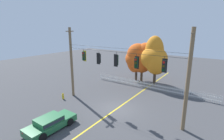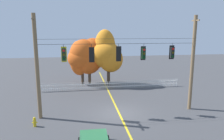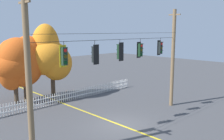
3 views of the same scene
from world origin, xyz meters
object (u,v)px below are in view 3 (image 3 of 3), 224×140
Objects in this scene: traffic_signal_northbound_primary at (95,54)px; autumn_maple_near_fence at (15,62)px; traffic_signal_eastbound_side at (120,52)px; traffic_signal_southbound_primary at (64,56)px; autumn_maple_mid at (26,61)px; autumn_oak_far_east at (50,56)px; traffic_signal_northbound_secondary at (160,48)px; traffic_signal_westbound_side at (140,50)px.

traffic_signal_northbound_primary reaches higher than autumn_maple_near_fence.
traffic_signal_southbound_primary is at bearing 179.74° from traffic_signal_eastbound_side.
traffic_signal_northbound_primary is 0.24× the size of autumn_maple_mid.
autumn_maple_near_fence is at bearing 168.38° from autumn_oak_far_east.
traffic_signal_southbound_primary is 0.20× the size of autumn_oak_far_east.
traffic_signal_northbound_primary is 2.19m from traffic_signal_eastbound_side.
traffic_signal_southbound_primary is 1.02× the size of traffic_signal_northbound_secondary.
traffic_signal_westbound_side is 11.47m from autumn_maple_near_fence.
traffic_signal_northbound_primary is 6.89m from traffic_signal_northbound_secondary.
autumn_maple_mid is at bearing 99.44° from traffic_signal_eastbound_side.
traffic_signal_northbound_secondary is 0.23× the size of autumn_maple_mid.
traffic_signal_westbound_side is (6.53, -0.00, -0.02)m from traffic_signal_southbound_primary.
autumn_oak_far_east is at bearing 100.99° from traffic_signal_westbound_side.
traffic_signal_westbound_side reaches higher than autumn_maple_near_fence.
traffic_signal_eastbound_side is at bearing -74.44° from autumn_maple_near_fence.
traffic_signal_eastbound_side is (2.19, -0.00, 0.04)m from traffic_signal_northbound_primary.
autumn_oak_far_east is (2.48, 9.59, -1.03)m from traffic_signal_northbound_primary.
autumn_oak_far_east is (2.02, -0.80, 0.35)m from autumn_maple_mid.
autumn_maple_mid is at bearing 121.74° from traffic_signal_northbound_secondary.
autumn_maple_mid is (2.65, 10.38, -1.43)m from traffic_signal_southbound_primary.
traffic_signal_eastbound_side is 2.15m from traffic_signal_westbound_side.
traffic_signal_southbound_primary is 10.43m from autumn_maple_near_fence.
autumn_oak_far_east is (-4.40, 9.57, -1.09)m from traffic_signal_northbound_secondary.
autumn_maple_near_fence is (1.53, 10.22, -1.44)m from traffic_signal_southbound_primary.
traffic_signal_northbound_primary is 0.24× the size of autumn_maple_near_fence.
autumn_maple_near_fence is (-5.00, 10.22, -1.42)m from traffic_signal_westbound_side.
traffic_signal_westbound_side is 2.54m from traffic_signal_northbound_secondary.
traffic_signal_southbound_primary is at bearing -115.99° from autumn_oak_far_east.
autumn_oak_far_east reaches higher than traffic_signal_northbound_primary.
autumn_maple_mid is (0.47, 10.40, -1.38)m from traffic_signal_northbound_primary.
autumn_maple_mid reaches higher than traffic_signal_northbound_secondary.
autumn_maple_near_fence is at bearing 93.67° from traffic_signal_northbound_primary.
traffic_signal_westbound_side is 1.01× the size of traffic_signal_northbound_secondary.
traffic_signal_southbound_primary and traffic_signal_northbound_secondary have the same top height.
autumn_maple_mid is (-3.88, 10.38, -1.41)m from traffic_signal_westbound_side.
autumn_maple_near_fence is 1.13m from autumn_maple_mid.
traffic_signal_eastbound_side is 10.63m from autumn_maple_mid.
autumn_oak_far_east is at bearing -21.71° from autumn_maple_mid.
traffic_signal_southbound_primary and traffic_signal_northbound_primary have the same top height.
traffic_signal_northbound_secondary is at bearing 0.01° from traffic_signal_westbound_side.
autumn_maple_mid is at bearing 110.49° from traffic_signal_westbound_side.
autumn_maple_mid is at bearing 7.97° from autumn_maple_near_fence.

